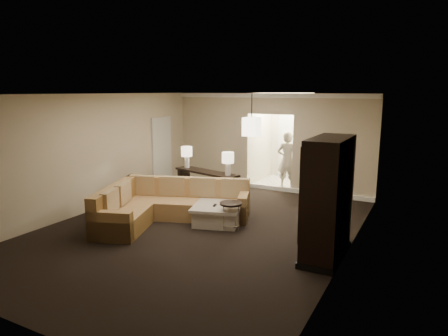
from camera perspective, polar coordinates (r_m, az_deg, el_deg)
The scene contains 19 objects.
ground at distance 8.48m, azimuth -3.74°, elevation -8.78°, with size 8.00×8.00×0.00m, color black.
wall_back at distance 11.67m, azimuth 6.52°, elevation 3.70°, with size 6.00×0.04×2.80m, color #C5BB95.
wall_front at distance 5.25m, azimuth -27.57°, elevation -6.50°, with size 6.00×0.04×2.80m, color #C5BB95.
wall_left at distance 10.01m, azimuth -18.66°, elevation 1.98°, with size 0.04×8.00×2.80m, color #C5BB95.
wall_right at distance 7.05m, azimuth 17.39°, elevation -1.53°, with size 0.04×8.00×2.80m, color #C5BB95.
ceiling at distance 7.98m, azimuth -3.99°, elevation 10.49°, with size 6.00×8.00×0.02m, color silver.
crown_molding at distance 11.53m, azimuth 6.58°, elevation 10.24°, with size 6.00×0.10×0.12m, color white.
baseboard at distance 11.87m, azimuth 6.29°, elevation -2.76°, with size 6.00×0.10×0.12m, color white.
side_door at distance 12.11m, azimuth -8.86°, elevation 2.23°, with size 0.05×0.90×2.10m, color silver.
foyer at distance 12.93m, azimuth 8.69°, elevation 3.91°, with size 1.44×2.02×2.80m.
sectional_sofa at distance 9.03m, azimuth -8.38°, elevation -5.30°, with size 3.10×3.11×0.88m.
coffee_table at distance 8.79m, azimuth -0.92°, elevation -6.57°, with size 1.28×1.28×0.43m.
console_table at distance 10.66m, azimuth -2.52°, elevation -2.09°, with size 2.04×0.94×0.77m.
armoire at distance 7.08m, azimuth 14.55°, elevation -4.59°, with size 0.63×1.46×2.11m.
drink_table at distance 8.36m, azimuth 0.97°, elevation -6.05°, with size 0.47×0.47×0.58m.
table_lamp_left at distance 11.07m, azimuth -5.36°, elevation 2.07°, with size 0.31×0.31×0.59m.
table_lamp_right at distance 10.00m, azimuth 0.56°, elevation 1.16°, with size 0.31×0.31×0.59m.
pendant_light at distance 10.42m, azimuth 3.96°, elevation 5.93°, with size 0.38×0.38×1.09m.
person at distance 11.86m, azimuth 9.03°, elevation 1.51°, with size 0.68×0.45×1.88m, color beige.
Camera 1 is at (4.21, -6.79, 2.87)m, focal length 32.00 mm.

